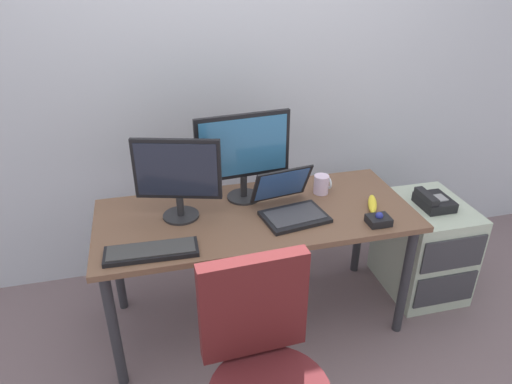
{
  "coord_description": "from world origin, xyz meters",
  "views": [
    {
      "loc": [
        -0.49,
        -1.97,
        1.9
      ],
      "look_at": [
        0.0,
        0.0,
        0.82
      ],
      "focal_mm": 32.57,
      "sensor_mm": 36.0,
      "label": 1
    }
  ],
  "objects_px": {
    "laptop": "(290,204)",
    "coffee_mug": "(322,184)",
    "desk_phone": "(433,201)",
    "monitor_side": "(177,175)",
    "monitor_main": "(243,151)",
    "trackball_mouse": "(379,220)",
    "keyboard": "(151,251)",
    "file_cabinet": "(423,247)",
    "banana": "(372,204)"
  },
  "relations": [
    {
      "from": "laptop",
      "to": "coffee_mug",
      "type": "xyz_separation_m",
      "value": [
        0.24,
        0.17,
        0.0
      ]
    },
    {
      "from": "desk_phone",
      "to": "monitor_side",
      "type": "xyz_separation_m",
      "value": [
        -1.42,
        0.03,
        0.32
      ]
    },
    {
      "from": "monitor_side",
      "to": "coffee_mug",
      "type": "height_order",
      "value": "monitor_side"
    },
    {
      "from": "monitor_main",
      "to": "trackball_mouse",
      "type": "distance_m",
      "value": 0.76
    },
    {
      "from": "desk_phone",
      "to": "monitor_side",
      "type": "bearing_deg",
      "value": 178.64
    },
    {
      "from": "keyboard",
      "to": "laptop",
      "type": "bearing_deg",
      "value": 15.12
    },
    {
      "from": "laptop",
      "to": "trackball_mouse",
      "type": "bearing_deg",
      "value": -27.4
    },
    {
      "from": "file_cabinet",
      "to": "desk_phone",
      "type": "xyz_separation_m",
      "value": [
        -0.01,
        -0.02,
        0.33
      ]
    },
    {
      "from": "file_cabinet",
      "to": "monitor_side",
      "type": "distance_m",
      "value": 1.57
    },
    {
      "from": "trackball_mouse",
      "to": "monitor_main",
      "type": "bearing_deg",
      "value": 144.19
    },
    {
      "from": "monitor_side",
      "to": "keyboard",
      "type": "distance_m",
      "value": 0.39
    },
    {
      "from": "desk_phone",
      "to": "banana",
      "type": "xyz_separation_m",
      "value": [
        -0.45,
        -0.11,
        0.11
      ]
    },
    {
      "from": "desk_phone",
      "to": "keyboard",
      "type": "distance_m",
      "value": 1.6
    },
    {
      "from": "monitor_side",
      "to": "trackball_mouse",
      "type": "xyz_separation_m",
      "value": [
        0.93,
        -0.3,
        -0.21
      ]
    },
    {
      "from": "file_cabinet",
      "to": "laptop",
      "type": "bearing_deg",
      "value": -174.76
    },
    {
      "from": "file_cabinet",
      "to": "desk_phone",
      "type": "distance_m",
      "value": 0.33
    },
    {
      "from": "coffee_mug",
      "to": "banana",
      "type": "xyz_separation_m",
      "value": [
        0.2,
        -0.22,
        -0.03
      ]
    },
    {
      "from": "file_cabinet",
      "to": "trackball_mouse",
      "type": "height_order",
      "value": "trackball_mouse"
    },
    {
      "from": "keyboard",
      "to": "monitor_main",
      "type": "bearing_deg",
      "value": 38.42
    },
    {
      "from": "file_cabinet",
      "to": "desk_phone",
      "type": "height_order",
      "value": "desk_phone"
    },
    {
      "from": "file_cabinet",
      "to": "desk_phone",
      "type": "bearing_deg",
      "value": -116.78
    },
    {
      "from": "file_cabinet",
      "to": "coffee_mug",
      "type": "xyz_separation_m",
      "value": [
        -0.65,
        0.09,
        0.46
      ]
    },
    {
      "from": "laptop",
      "to": "coffee_mug",
      "type": "bearing_deg",
      "value": 35.69
    },
    {
      "from": "monitor_main",
      "to": "monitor_side",
      "type": "distance_m",
      "value": 0.37
    },
    {
      "from": "monitor_main",
      "to": "banana",
      "type": "distance_m",
      "value": 0.72
    },
    {
      "from": "monitor_side",
      "to": "laptop",
      "type": "relative_size",
      "value": 1.14
    },
    {
      "from": "file_cabinet",
      "to": "keyboard",
      "type": "relative_size",
      "value": 1.4
    },
    {
      "from": "laptop",
      "to": "banana",
      "type": "height_order",
      "value": "laptop"
    },
    {
      "from": "keyboard",
      "to": "coffee_mug",
      "type": "distance_m",
      "value": 1.0
    },
    {
      "from": "monitor_main",
      "to": "monitor_side",
      "type": "xyz_separation_m",
      "value": [
        -0.35,
        -0.12,
        -0.04
      ]
    },
    {
      "from": "desk_phone",
      "to": "banana",
      "type": "relative_size",
      "value": 1.05
    },
    {
      "from": "monitor_side",
      "to": "coffee_mug",
      "type": "xyz_separation_m",
      "value": [
        0.77,
        0.07,
        -0.18
      ]
    },
    {
      "from": "desk_phone",
      "to": "trackball_mouse",
      "type": "height_order",
      "value": "trackball_mouse"
    },
    {
      "from": "banana",
      "to": "file_cabinet",
      "type": "bearing_deg",
      "value": 15.72
    },
    {
      "from": "trackball_mouse",
      "to": "banana",
      "type": "relative_size",
      "value": 0.58
    },
    {
      "from": "monitor_side",
      "to": "keyboard",
      "type": "xyz_separation_m",
      "value": [
        -0.16,
        -0.29,
        -0.22
      ]
    },
    {
      "from": "trackball_mouse",
      "to": "desk_phone",
      "type": "bearing_deg",
      "value": 28.47
    },
    {
      "from": "laptop",
      "to": "banana",
      "type": "xyz_separation_m",
      "value": [
        0.43,
        -0.05,
        -0.03
      ]
    },
    {
      "from": "keyboard",
      "to": "trackball_mouse",
      "type": "distance_m",
      "value": 1.09
    },
    {
      "from": "monitor_side",
      "to": "keyboard",
      "type": "bearing_deg",
      "value": -118.89
    },
    {
      "from": "file_cabinet",
      "to": "coffee_mug",
      "type": "height_order",
      "value": "coffee_mug"
    },
    {
      "from": "laptop",
      "to": "file_cabinet",
      "type": "bearing_deg",
      "value": 5.24
    },
    {
      "from": "coffee_mug",
      "to": "banana",
      "type": "relative_size",
      "value": 0.54
    },
    {
      "from": "monitor_side",
      "to": "coffee_mug",
      "type": "distance_m",
      "value": 0.8
    },
    {
      "from": "monitor_main",
      "to": "laptop",
      "type": "relative_size",
      "value": 1.37
    },
    {
      "from": "desk_phone",
      "to": "laptop",
      "type": "bearing_deg",
      "value": -175.77
    },
    {
      "from": "desk_phone",
      "to": "monitor_main",
      "type": "relative_size",
      "value": 0.4
    },
    {
      "from": "monitor_side",
      "to": "trackball_mouse",
      "type": "relative_size",
      "value": 3.78
    },
    {
      "from": "file_cabinet",
      "to": "laptop",
      "type": "xyz_separation_m",
      "value": [
        -0.89,
        -0.08,
        0.46
      ]
    },
    {
      "from": "monitor_side",
      "to": "desk_phone",
      "type": "bearing_deg",
      "value": -1.36
    }
  ]
}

